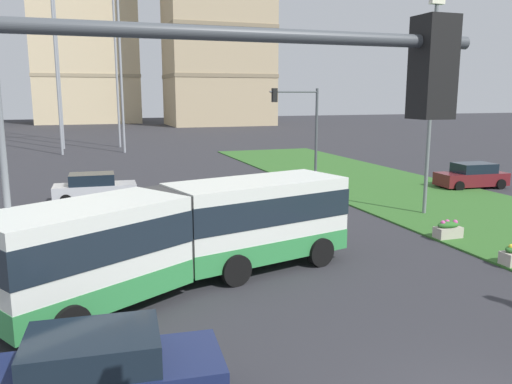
{
  "coord_description": "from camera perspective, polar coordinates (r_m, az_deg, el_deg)",
  "views": [
    {
      "loc": [
        -6.65,
        -6.5,
        5.83
      ],
      "look_at": [
        -0.43,
        11.66,
        2.2
      ],
      "focal_mm": 36.14,
      "sensor_mm": 36.0,
      "label": 1
    }
  ],
  "objects": [
    {
      "name": "streetlight_left",
      "position": [
        14.36,
        -26.47,
        6.66
      ],
      "size": [
        0.7,
        0.28,
        9.29
      ],
      "color": "slate",
      "rests_on": "ground"
    },
    {
      "name": "apartment_tower_westcentre",
      "position": [
        118.73,
        -18.67,
        18.62
      ],
      "size": [
        21.01,
        16.2,
        46.57
      ],
      "color": "beige",
      "rests_on": "ground"
    },
    {
      "name": "car_maroon_sedan",
      "position": [
        35.5,
        22.78,
        1.64
      ],
      "size": [
        4.52,
        2.29,
        1.58
      ],
      "color": "maroon",
      "rests_on": "ground"
    },
    {
      "name": "apartment_tower_centre",
      "position": [
        104.74,
        -4.3,
        19.86
      ],
      "size": [
        19.82,
        14.49,
        45.08
      ],
      "color": "tan",
      "rests_on": "ground"
    },
    {
      "name": "car_silver_hatch",
      "position": [
        29.83,
        -17.44,
        0.41
      ],
      "size": [
        4.48,
        2.18,
        1.58
      ],
      "color": "#B7BABF",
      "rests_on": "ground"
    },
    {
      "name": "articulated_bus",
      "position": [
        15.96,
        -7.57,
        -4.55
      ],
      "size": [
        11.74,
        6.74,
        3.0
      ],
      "color": "silver",
      "rests_on": "ground"
    },
    {
      "name": "streetlight_median",
      "position": [
        26.22,
        18.78,
        9.46
      ],
      "size": [
        0.7,
        0.28,
        10.13
      ],
      "color": "slate",
      "rests_on": "ground"
    },
    {
      "name": "car_navy_sedan",
      "position": [
        10.45,
        -16.79,
        -18.82
      ],
      "size": [
        4.53,
        2.3,
        1.58
      ],
      "color": "#19234C",
      "rests_on": "ground"
    },
    {
      "name": "flower_planter_3",
      "position": [
        22.49,
        20.49,
        -3.89
      ],
      "size": [
        1.1,
        0.56,
        0.74
      ],
      "color": "#B7AD9E",
      "rests_on": "grass_median"
    },
    {
      "name": "traffic_light_near_left",
      "position": [
        3.8,
        -12.27,
        -11.69
      ],
      "size": [
        3.91,
        0.28,
        6.43
      ],
      "color": "#474C51",
      "rests_on": "ground"
    },
    {
      "name": "traffic_light_far_right",
      "position": [
        31.24,
        5.13,
        7.68
      ],
      "size": [
        3.11,
        0.28,
        6.21
      ],
      "color": "#474C51",
      "rests_on": "ground"
    }
  ]
}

